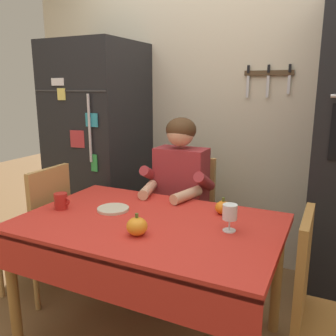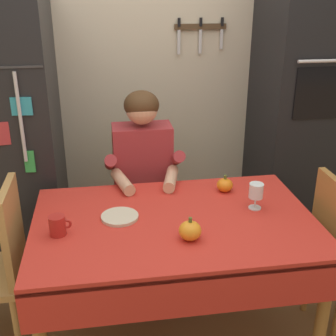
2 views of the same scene
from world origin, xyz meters
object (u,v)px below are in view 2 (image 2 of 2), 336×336
at_px(wine_glass, 256,192).
at_px(pumpkin_medium, 190,231).
at_px(chair_behind_person, 142,194).
at_px(coffee_mug, 58,225).
at_px(pumpkin_large, 225,185).
at_px(refrigerator, 4,142).
at_px(dining_table, 175,236).
at_px(wall_oven, 303,104).
at_px(seated_person, 144,174).
at_px(serving_tray, 120,217).

bearing_deg(wine_glass, pumpkin_medium, -148.35).
height_order(chair_behind_person, wine_glass, chair_behind_person).
distance_m(wine_glass, pumpkin_medium, 0.47).
xyz_separation_m(coffee_mug, pumpkin_large, (0.89, 0.33, -0.01)).
height_order(refrigerator, chair_behind_person, refrigerator).
height_order(dining_table, wine_glass, wine_glass).
bearing_deg(wall_oven, pumpkin_large, -138.83).
xyz_separation_m(refrigerator, pumpkin_large, (1.28, -0.59, -0.12)).
xyz_separation_m(coffee_mug, pumpkin_medium, (0.60, -0.13, -0.00)).
distance_m(refrigerator, pumpkin_large, 1.42).
distance_m(dining_table, pumpkin_medium, 0.22).
bearing_deg(chair_behind_person, seated_person, -90.00).
bearing_deg(wall_oven, seated_person, -164.40).
height_order(wine_glass, pumpkin_large, wine_glass).
bearing_deg(chair_behind_person, pumpkin_large, -49.57).
relative_size(dining_table, seated_person, 1.12).
relative_size(refrigerator, pumpkin_medium, 16.06).
distance_m(dining_table, coffee_mug, 0.58).
distance_m(wall_oven, dining_table, 1.45).
height_order(refrigerator, seated_person, refrigerator).
bearing_deg(pumpkin_large, wine_glass, -65.62).
distance_m(dining_table, seated_person, 0.62).
distance_m(wine_glass, serving_tray, 0.71).
height_order(refrigerator, coffee_mug, refrigerator).
distance_m(refrigerator, serving_tray, 1.07).
distance_m(pumpkin_large, pumpkin_medium, 0.55).
relative_size(wall_oven, pumpkin_large, 21.44).
distance_m(refrigerator, dining_table, 1.32).
relative_size(pumpkin_large, serving_tray, 0.53).
xyz_separation_m(seated_person, wine_glass, (0.52, -0.53, 0.10)).
bearing_deg(serving_tray, chair_behind_person, 76.21).
bearing_deg(wine_glass, coffee_mug, -173.74).
bearing_deg(pumpkin_large, serving_tray, -159.88).
relative_size(pumpkin_medium, serving_tray, 0.60).
bearing_deg(serving_tray, pumpkin_large, 20.12).
bearing_deg(coffee_mug, serving_tray, 20.90).
bearing_deg(seated_person, pumpkin_large, -36.07).
relative_size(refrigerator, pumpkin_large, 18.38).
bearing_deg(chair_behind_person, wine_glass, -53.91).
relative_size(wall_oven, coffee_mug, 19.95).
relative_size(chair_behind_person, pumpkin_large, 9.50).
height_order(chair_behind_person, coffee_mug, chair_behind_person).
bearing_deg(wall_oven, pumpkin_medium, -132.77).
bearing_deg(dining_table, pumpkin_medium, -77.07).
bearing_deg(refrigerator, pumpkin_large, -24.65).
distance_m(dining_table, chair_behind_person, 0.81).
bearing_deg(wall_oven, serving_tray, -147.25).
bearing_deg(serving_tray, wall_oven, 32.75).
bearing_deg(pumpkin_medium, coffee_mug, 167.39).
xyz_separation_m(refrigerator, chair_behind_person, (0.86, -0.09, -0.39)).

